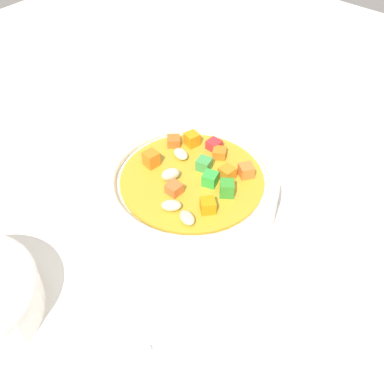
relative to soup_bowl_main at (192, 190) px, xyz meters
The scene contains 3 objects.
ground_plane 4.09cm from the soup_bowl_main, 74.19° to the left, with size 140.00×140.00×2.00cm, color silver.
soup_bowl_main is the anchor object (origin of this frame).
spoon 19.45cm from the soup_bowl_main, 118.41° to the left, with size 11.85×17.94×0.84cm.
Camera 1 is at (-26.14, 30.81, 42.50)cm, focal length 43.72 mm.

